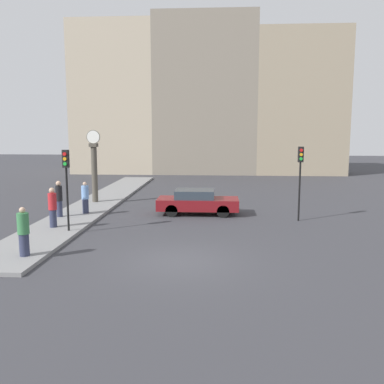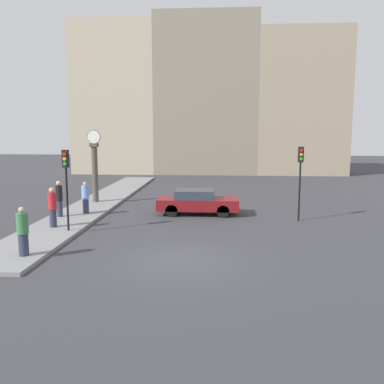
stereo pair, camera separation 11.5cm
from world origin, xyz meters
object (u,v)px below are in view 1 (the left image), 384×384
Objects in this scene: sedan_car at (197,202)px; pedestrian_blue_stripe at (85,198)px; street_clock at (94,168)px; pedestrian_red_top at (53,207)px; traffic_light_near at (66,173)px; traffic_light_far at (300,168)px; pedestrian_green_hoodie at (23,232)px; pedestrian_black_jacket at (59,198)px.

sedan_car is 5.93m from pedestrian_blue_stripe.
street_clock is 2.40× the size of pedestrian_red_top.
pedestrian_blue_stripe is (-0.47, 3.88, -1.71)m from traffic_light_near.
traffic_light_near is at bearing -162.28° from traffic_light_far.
traffic_light_near reaches higher than pedestrian_green_hoodie.
traffic_light_far reaches higher than pedestrian_green_hoodie.
traffic_light_near reaches higher than sedan_car.
sedan_car is 2.48× the size of pedestrian_green_hoodie.
traffic_light_far is (10.54, 3.37, -0.03)m from traffic_light_near.
pedestrian_green_hoodie is (1.27, -6.67, -0.07)m from pedestrian_black_jacket.
pedestrian_green_hoodie is (-10.77, -7.14, -1.65)m from traffic_light_far.
pedestrian_black_jacket is 1.05× the size of pedestrian_green_hoodie.
pedestrian_green_hoodie reaches higher than sedan_car.
traffic_light_far is at bearing 17.72° from traffic_light_near.
pedestrian_green_hoodie is at bearing -88.18° from pedestrian_blue_stripe.
pedestrian_black_jacket is (-0.50, -4.54, -1.15)m from street_clock.
pedestrian_green_hoodie is at bearing -93.43° from traffic_light_near.
traffic_light_far reaches higher than pedestrian_black_jacket.
traffic_light_far is at bearing -2.65° from pedestrian_blue_stripe.
traffic_light_near reaches higher than pedestrian_red_top.
pedestrian_green_hoodie is at bearing -146.44° from traffic_light_far.
pedestrian_red_top is at bearing 99.06° from pedestrian_green_hoodie.
pedestrian_red_top is at bearing -89.39° from street_clock.
pedestrian_black_jacket is 2.36m from pedestrian_red_top.
traffic_light_near is 0.95× the size of traffic_light_far.
pedestrian_black_jacket reaches higher than sedan_car.
pedestrian_blue_stripe is at bearing -172.23° from sedan_car.
street_clock is 11.31m from pedestrian_green_hoodie.
pedestrian_black_jacket is (-1.50, 2.90, -1.60)m from traffic_light_near.
traffic_light_far is 0.85× the size of street_clock.
traffic_light_near is (-5.40, -4.68, 2.00)m from sedan_car.
traffic_light_near reaches higher than pedestrian_blue_stripe.
sedan_car is at bearing 56.37° from pedestrian_green_hoodie.
street_clock is (-11.54, 4.07, -0.43)m from traffic_light_far.
sedan_car is at bearing 14.50° from pedestrian_black_jacket.
traffic_light_far is 2.22× the size of pedestrian_blue_stripe.
pedestrian_red_top is (-11.47, -2.76, -1.60)m from traffic_light_far.
sedan_car is 7.13m from pedestrian_black_jacket.
traffic_light_far is at bearing -14.28° from sedan_car.
pedestrian_black_jacket reaches higher than pedestrian_green_hoodie.
sedan_car is at bearing 7.77° from pedestrian_blue_stripe.
pedestrian_red_top is (-0.46, -3.27, 0.08)m from pedestrian_blue_stripe.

